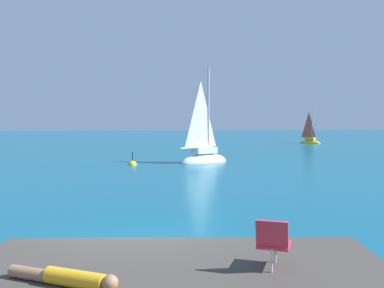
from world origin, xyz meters
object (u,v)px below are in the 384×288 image
object	(u,v)px
sailboat_near	(204,157)
person_sunbather	(67,278)
marker_buoy	(132,165)
sailboat_far	(310,141)
beach_chair	(273,241)

from	to	relation	value
sailboat_near	person_sunbather	world-z (taller)	sailboat_near
sailboat_near	marker_buoy	xyz separation A→B (m)	(-4.90, -1.00, -0.39)
sailboat_far	person_sunbather	distance (m)	46.83
beach_chair	sailboat_near	bearing A→B (deg)	18.74
sailboat_near	sailboat_far	size ratio (longest dim) A/B	1.54
sailboat_far	marker_buoy	size ratio (longest dim) A/B	4.15
person_sunbather	beach_chair	distance (m)	3.04
sailboat_far	sailboat_near	bearing A→B (deg)	-83.85
beach_chair	person_sunbather	bearing A→B (deg)	120.34
sailboat_near	beach_chair	size ratio (longest dim) A/B	9.07
sailboat_far	person_sunbather	size ratio (longest dim) A/B	2.87
sailboat_near	person_sunbather	size ratio (longest dim) A/B	4.43
sailboat_far	marker_buoy	xyz separation A→B (m)	(-19.38, -19.76, -0.25)
sailboat_far	beach_chair	world-z (taller)	sailboat_far
sailboat_far	marker_buoy	world-z (taller)	sailboat_far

